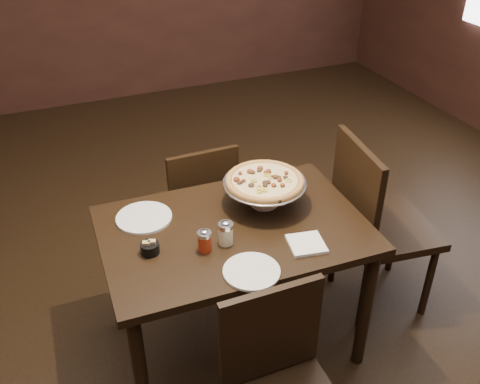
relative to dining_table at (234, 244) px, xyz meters
name	(u,v)px	position (x,y,z in m)	size (l,w,h in m)	color
room	(247,84)	(0.07, 0.02, 0.76)	(6.04, 7.04, 2.84)	black
dining_table	(234,244)	(0.00, 0.00, 0.00)	(1.21, 0.83, 0.74)	black
pizza_stand	(265,181)	(0.20, 0.11, 0.23)	(0.40, 0.40, 0.16)	silver
parmesan_shaker	(226,233)	(-0.08, -0.10, 0.15)	(0.07, 0.07, 0.12)	beige
pepper_flake_shaker	(205,241)	(-0.18, -0.11, 0.15)	(0.06, 0.06, 0.11)	#982D0D
packet_caddy	(150,248)	(-0.40, -0.04, 0.12)	(0.08, 0.08, 0.06)	black
napkin_stack	(306,244)	(0.24, -0.24, 0.11)	(0.15, 0.15, 0.02)	white
plate_left	(144,218)	(-0.36, 0.22, 0.10)	(0.26, 0.26, 0.01)	white
plate_near	(252,271)	(-0.05, -0.31, 0.10)	(0.23, 0.23, 0.01)	white
serving_spatula	(276,196)	(0.20, -0.02, 0.23)	(0.12, 0.12, 0.02)	silver
chair_far	(198,203)	(0.04, 0.64, -0.18)	(0.40, 0.40, 0.85)	black
chair_side	(374,220)	(0.79, 0.01, -0.09)	(0.53, 0.53, 1.01)	black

